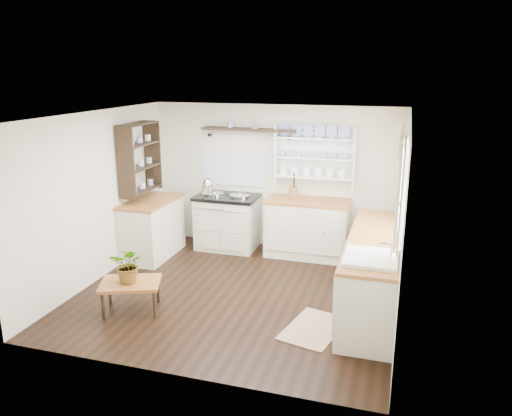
% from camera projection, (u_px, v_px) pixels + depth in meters
% --- Properties ---
extents(floor, '(4.00, 3.80, 0.01)m').
position_uv_depth(floor, '(238.00, 293.00, 6.54)').
color(floor, black).
rests_on(floor, ground).
extents(wall_back, '(4.00, 0.02, 2.30)m').
position_uv_depth(wall_back, '(275.00, 178.00, 7.98)').
color(wall_back, '#EDE5CD').
rests_on(wall_back, ground).
extents(wall_right, '(0.02, 3.80, 2.30)m').
position_uv_depth(wall_right, '(403.00, 222.00, 5.67)').
color(wall_right, '#EDE5CD').
rests_on(wall_right, ground).
extents(wall_left, '(0.02, 3.80, 2.30)m').
position_uv_depth(wall_left, '(98.00, 197.00, 6.78)').
color(wall_left, '#EDE5CD').
rests_on(wall_left, ground).
extents(ceiling, '(4.00, 3.80, 0.01)m').
position_uv_depth(ceiling, '(236.00, 115.00, 5.92)').
color(ceiling, white).
rests_on(ceiling, wall_back).
extents(window, '(0.08, 1.55, 1.22)m').
position_uv_depth(window, '(401.00, 183.00, 5.71)').
color(window, white).
rests_on(window, wall_right).
extents(aga_cooker, '(0.98, 0.69, 0.91)m').
position_uv_depth(aga_cooker, '(227.00, 221.00, 8.06)').
color(aga_cooker, beige).
rests_on(aga_cooker, floor).
extents(back_cabinets, '(1.27, 0.63, 0.90)m').
position_uv_depth(back_cabinets, '(307.00, 227.00, 7.72)').
color(back_cabinets, beige).
rests_on(back_cabinets, floor).
extents(right_cabinets, '(0.62, 2.43, 0.90)m').
position_uv_depth(right_cabinets, '(373.00, 272.00, 6.03)').
color(right_cabinets, beige).
rests_on(right_cabinets, floor).
extents(belfast_sink, '(0.55, 0.60, 0.45)m').
position_uv_depth(belfast_sink, '(370.00, 269.00, 5.25)').
color(belfast_sink, white).
rests_on(belfast_sink, right_cabinets).
extents(left_cabinets, '(0.62, 1.13, 0.90)m').
position_uv_depth(left_cabinets, '(152.00, 227.00, 7.71)').
color(left_cabinets, beige).
rests_on(left_cabinets, floor).
extents(plate_rack, '(1.20, 0.22, 0.90)m').
position_uv_depth(plate_rack, '(316.00, 155.00, 7.66)').
color(plate_rack, white).
rests_on(plate_rack, wall_back).
extents(high_shelf, '(1.50, 0.29, 0.16)m').
position_uv_depth(high_shelf, '(249.00, 130.00, 7.77)').
color(high_shelf, black).
rests_on(high_shelf, wall_back).
extents(left_shelving, '(0.28, 0.80, 1.05)m').
position_uv_depth(left_shelving, '(140.00, 157.00, 7.46)').
color(left_shelving, black).
rests_on(left_shelving, wall_left).
extents(kettle, '(0.19, 0.19, 0.24)m').
position_uv_depth(kettle, '(207.00, 186.00, 7.86)').
color(kettle, silver).
rests_on(kettle, aga_cooker).
extents(utensil_crock, '(0.13, 0.13, 0.15)m').
position_uv_depth(utensil_crock, '(293.00, 192.00, 7.72)').
color(utensil_crock, brown).
rests_on(utensil_crock, back_cabinets).
extents(center_table, '(0.83, 0.71, 0.38)m').
position_uv_depth(center_table, '(131.00, 285.00, 5.96)').
color(center_table, brown).
rests_on(center_table, floor).
extents(potted_plant, '(0.45, 0.40, 0.45)m').
position_uv_depth(potted_plant, '(129.00, 265.00, 5.89)').
color(potted_plant, '#3F7233').
rests_on(potted_plant, center_table).
extents(floor_rug, '(0.73, 0.95, 0.02)m').
position_uv_depth(floor_rug, '(314.00, 328.00, 5.62)').
color(floor_rug, '#85634D').
rests_on(floor_rug, floor).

